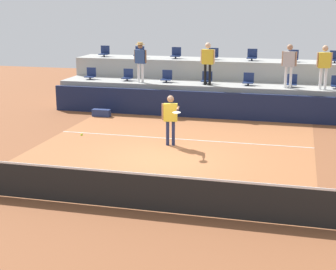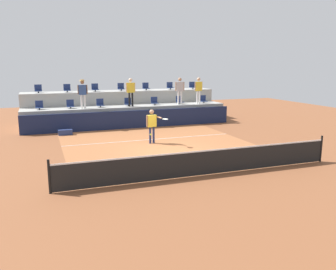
{
  "view_description": "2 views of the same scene",
  "coord_description": "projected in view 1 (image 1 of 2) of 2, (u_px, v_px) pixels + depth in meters",
  "views": [
    {
      "loc": [
        3.82,
        -14.48,
        4.65
      ],
      "look_at": [
        0.27,
        -0.53,
        0.91
      ],
      "focal_mm": 54.73,
      "sensor_mm": 36.0,
      "label": 1
    },
    {
      "loc": [
        -5.31,
        -14.73,
        3.86
      ],
      "look_at": [
        -0.09,
        -0.5,
        0.8
      ],
      "focal_mm": 37.42,
      "sensor_mm": 36.0,
      "label": 2
    }
  ],
  "objects": [
    {
      "name": "equipment_bag",
      "position": [
        101.0,
        113.0,
        21.5
      ],
      "size": [
        0.76,
        0.28,
        0.3
      ],
      "primitive_type": "cube",
      "color": "navy",
      "rests_on": "ground_plane"
    },
    {
      "name": "spectator_with_hat",
      "position": [
        140.0,
        58.0,
        22.19
      ],
      "size": [
        0.59,
        0.46,
        1.74
      ],
      "color": "white",
      "rests_on": "seating_tier_lower"
    },
    {
      "name": "seating_tier_upper",
      "position": [
        213.0,
        82.0,
        23.94
      ],
      "size": [
        13.0,
        1.8,
        2.1
      ],
      "primitive_type": "cube",
      "color": "#9E9E99",
      "rests_on": "ground_plane"
    },
    {
      "name": "stadium_chair_lower_mid_right",
      "position": [
        248.0,
        80.0,
        21.65
      ],
      "size": [
        0.44,
        0.4,
        0.52
      ],
      "color": "#2D2D33",
      "rests_on": "seating_tier_lower"
    },
    {
      "name": "tennis_ball",
      "position": [
        82.0,
        135.0,
        13.29
      ],
      "size": [
        0.07,
        0.07,
        0.07
      ],
      "color": "#CCE033"
    },
    {
      "name": "spectator_leaning_on_rail",
      "position": [
        289.0,
        62.0,
        20.68
      ],
      "size": [
        0.62,
        0.28,
        1.78
      ],
      "color": "white",
      "rests_on": "seating_tier_lower"
    },
    {
      "name": "court_inner_paint",
      "position": [
        172.0,
        150.0,
        16.6
      ],
      "size": [
        9.0,
        10.0,
        0.01
      ],
      "primitive_type": "cube",
      "color": "#A36038",
      "rests_on": "ground_plane"
    },
    {
      "name": "stadium_chair_upper_far_right",
      "position": [
        335.0,
        58.0,
        22.28
      ],
      "size": [
        0.44,
        0.4,
        0.52
      ],
      "color": "#2D2D33",
      "rests_on": "seating_tier_upper"
    },
    {
      "name": "stadium_chair_upper_left",
      "position": [
        139.0,
        53.0,
        24.41
      ],
      "size": [
        0.44,
        0.4,
        0.52
      ],
      "color": "#2D2D33",
      "rests_on": "seating_tier_upper"
    },
    {
      "name": "stadium_chair_upper_mid_left",
      "position": [
        176.0,
        54.0,
        23.98
      ],
      "size": [
        0.44,
        0.4,
        0.52
      ],
      "color": "#2D2D33",
      "rests_on": "seating_tier_upper"
    },
    {
      "name": "court_service_line",
      "position": [
        181.0,
        139.0,
        17.91
      ],
      "size": [
        9.0,
        0.06,
        0.0
      ],
      "primitive_type": "cube",
      "color": "silver",
      "rests_on": "ground_plane"
    },
    {
      "name": "spectator_in_grey",
      "position": [
        208.0,
        59.0,
        21.48
      ],
      "size": [
        0.62,
        0.24,
        1.78
      ],
      "color": "black",
      "rests_on": "seating_tier_lower"
    },
    {
      "name": "seating_tier_lower",
      "position": [
        206.0,
        97.0,
        22.35
      ],
      "size": [
        13.0,
        1.8,
        1.25
      ],
      "primitive_type": "cube",
      "color": "#9E9E99",
      "rests_on": "ground_plane"
    },
    {
      "name": "spectator_in_white",
      "position": [
        324.0,
        63.0,
        20.36
      ],
      "size": [
        0.61,
        0.27,
        1.76
      ],
      "color": "white",
      "rests_on": "seating_tier_lower"
    },
    {
      "name": "stadium_chair_upper_mid_right",
      "position": [
        252.0,
        56.0,
        23.14
      ],
      "size": [
        0.44,
        0.4,
        0.52
      ],
      "color": "#2D2D33",
      "rests_on": "seating_tier_upper"
    },
    {
      "name": "stadium_chair_lower_far_left",
      "position": [
        91.0,
        74.0,
        23.36
      ],
      "size": [
        0.44,
        0.4,
        0.52
      ],
      "color": "#2D2D33",
      "rests_on": "seating_tier_lower"
    },
    {
      "name": "stadium_chair_upper_far_left",
      "position": [
        105.0,
        52.0,
        24.84
      ],
      "size": [
        0.44,
        0.4,
        0.52
      ],
      "color": "#2D2D33",
      "rests_on": "seating_tier_upper"
    },
    {
      "name": "stadium_chair_lower_left",
      "position": [
        128.0,
        76.0,
        22.94
      ],
      "size": [
        0.44,
        0.4,
        0.52
      ],
      "color": "#2D2D33",
      "rests_on": "seating_tier_lower"
    },
    {
      "name": "stadium_chair_lower_center",
      "position": [
        207.0,
        79.0,
        22.08
      ],
      "size": [
        0.44,
        0.4,
        0.52
      ],
      "color": "#2D2D33",
      "rests_on": "seating_tier_lower"
    },
    {
      "name": "sponsor_backboard",
      "position": [
        201.0,
        105.0,
        21.15
      ],
      "size": [
        13.0,
        0.16,
        1.1
      ],
      "primitive_type": "cube",
      "color": "#141E42",
      "rests_on": "ground_plane"
    },
    {
      "name": "stadium_chair_upper_center",
      "position": [
        213.0,
        55.0,
        23.56
      ],
      "size": [
        0.44,
        0.4,
        0.52
      ],
      "color": "#2D2D33",
      "rests_on": "seating_tier_upper"
    },
    {
      "name": "stadium_chair_lower_mid_left",
      "position": [
        167.0,
        77.0,
        22.51
      ],
      "size": [
        0.44,
        0.4,
        0.52
      ],
      "color": "#2D2D33",
      "rests_on": "seating_tier_lower"
    },
    {
      "name": "stadium_chair_lower_right",
      "position": [
        292.0,
        82.0,
        21.22
      ],
      "size": [
        0.44,
        0.4,
        0.52
      ],
      "color": "#2D2D33",
      "rests_on": "seating_tier_lower"
    },
    {
      "name": "ground_plane",
      "position": [
        164.0,
        159.0,
        15.66
      ],
      "size": [
        40.0,
        40.0,
        0.0
      ],
      "primitive_type": "plane",
      "color": "brown"
    },
    {
      "name": "stadium_chair_upper_right",
      "position": [
        293.0,
        57.0,
        22.7
      ],
      "size": [
        0.44,
        0.4,
        0.52
      ],
      "color": "#2D2D33",
      "rests_on": "seating_tier_upper"
    },
    {
      "name": "tennis_net",
      "position": [
        120.0,
        188.0,
        11.79
      ],
      "size": [
        10.48,
        0.08,
        1.07
      ],
      "color": "black",
      "rests_on": "ground_plane"
    },
    {
      "name": "tennis_player",
      "position": [
        171.0,
        115.0,
        16.88
      ],
      "size": [
        0.86,
        1.16,
        1.7
      ],
      "color": "navy",
      "rests_on": "ground_plane"
    }
  ]
}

